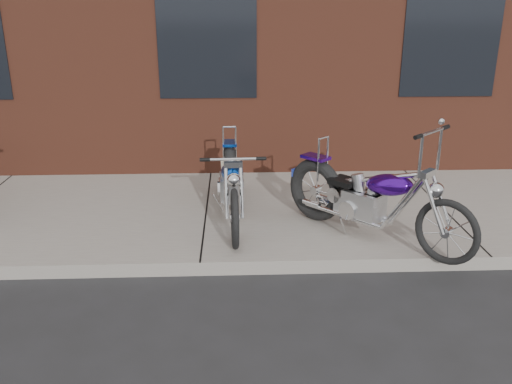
{
  "coord_description": "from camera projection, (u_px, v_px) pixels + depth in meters",
  "views": [
    {
      "loc": [
        0.36,
        -4.92,
        2.65
      ],
      "look_at": [
        0.6,
        0.8,
        0.61
      ],
      "focal_mm": 38.0,
      "sensor_mm": 36.0,
      "label": 1
    }
  ],
  "objects": [
    {
      "name": "chopper_purple",
      "position": [
        371.0,
        202.0,
        5.89
      ],
      "size": [
        1.7,
        1.8,
        1.33
      ],
      "rotation": [
        0.0,
        0.0,
        -0.82
      ],
      "color": "black",
      "rests_on": "sidewalk"
    },
    {
      "name": "chopper_blue",
      "position": [
        232.0,
        186.0,
        6.47
      ],
      "size": [
        0.55,
        2.25,
        0.98
      ],
      "rotation": [
        0.0,
        0.0,
        -1.53
      ],
      "color": "black",
      "rests_on": "sidewalk"
    },
    {
      "name": "ground",
      "position": [
        200.0,
        276.0,
        5.5
      ],
      "size": [
        120.0,
        120.0,
        0.0
      ],
      "primitive_type": "plane",
      "color": "#2B2B2D",
      "rests_on": "ground"
    },
    {
      "name": "sidewalk",
      "position": [
        207.0,
        214.0,
        6.89
      ],
      "size": [
        22.0,
        3.0,
        0.15
      ],
      "primitive_type": "cube",
      "color": "gray",
      "rests_on": "ground"
    }
  ]
}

